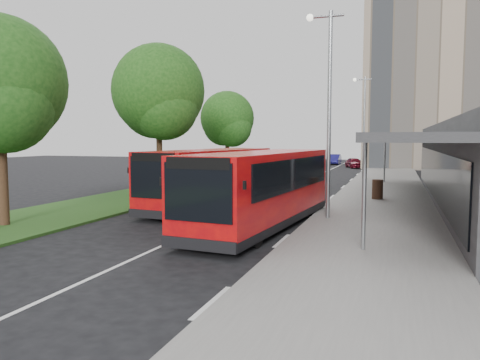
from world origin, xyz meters
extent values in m
plane|color=black|center=(0.00, 0.00, 0.00)|extent=(120.00, 120.00, 0.00)
cube|color=slate|center=(6.00, 20.00, 0.07)|extent=(5.00, 80.00, 0.15)
cube|color=#234D18|center=(-7.00, 20.00, 0.05)|extent=(5.00, 80.00, 0.10)
cube|color=silver|center=(0.00, 15.00, 0.01)|extent=(0.12, 70.00, 0.01)
cube|color=silver|center=(3.30, -8.00, 0.01)|extent=(0.12, 2.00, 0.01)
cube|color=silver|center=(3.30, -2.00, 0.01)|extent=(0.12, 2.00, 0.01)
cube|color=silver|center=(3.30, 4.00, 0.01)|extent=(0.12, 2.00, 0.01)
cube|color=silver|center=(3.30, 10.00, 0.01)|extent=(0.12, 2.00, 0.01)
cube|color=silver|center=(3.30, 16.00, 0.01)|extent=(0.12, 2.00, 0.01)
cube|color=silver|center=(3.30, 22.00, 0.01)|extent=(0.12, 2.00, 0.01)
cube|color=silver|center=(3.30, 28.00, 0.01)|extent=(0.12, 2.00, 0.01)
cube|color=silver|center=(3.30, 34.00, 0.01)|extent=(0.12, 2.00, 0.01)
cube|color=silver|center=(3.30, 40.00, 0.01)|extent=(0.12, 2.00, 0.01)
cube|color=silver|center=(3.30, 46.00, 0.01)|extent=(0.12, 2.00, 0.01)
cube|color=tan|center=(14.00, 42.00, 9.00)|extent=(22.00, 12.00, 18.00)
cube|color=black|center=(8.48, 8.00, 1.60)|extent=(0.06, 24.00, 2.20)
cube|color=#28282A|center=(7.20, 8.00, 3.30)|extent=(2.80, 26.00, 0.25)
cylinder|color=gray|center=(5.90, -3.00, 1.65)|extent=(0.12, 0.12, 3.30)
cylinder|color=gray|center=(5.90, 19.00, 1.65)|extent=(0.12, 0.12, 3.30)
cylinder|color=#372516|center=(-7.00, -3.00, 1.89)|extent=(0.36, 0.36, 3.79)
sphere|color=#174311|center=(-6.40, -3.40, 4.48)|extent=(3.44, 3.44, 3.44)
sphere|color=#174311|center=(-7.50, -2.50, 4.73)|extent=(3.79, 3.79, 3.79)
cylinder|color=#372516|center=(-7.00, 9.00, 2.19)|extent=(0.36, 0.36, 4.39)
sphere|color=#174311|center=(-7.00, 9.00, 6.19)|extent=(5.59, 5.59, 5.59)
sphere|color=#174311|center=(-6.40, 8.60, 5.19)|extent=(3.99, 3.99, 3.99)
sphere|color=#174311|center=(-7.50, 9.50, 5.49)|extent=(4.39, 4.39, 4.39)
cylinder|color=#372516|center=(-7.00, 21.00, 1.79)|extent=(0.36, 0.36, 3.58)
sphere|color=#174311|center=(-7.00, 21.00, 5.05)|extent=(4.56, 4.56, 4.56)
sphere|color=#174311|center=(-6.40, 20.60, 4.23)|extent=(3.26, 3.26, 3.26)
sphere|color=#174311|center=(-7.50, 21.50, 4.48)|extent=(3.58, 3.58, 3.58)
cylinder|color=gray|center=(4.20, 2.00, 4.15)|extent=(0.16, 0.16, 8.00)
cylinder|color=gray|center=(4.00, 2.00, 7.95)|extent=(1.40, 0.10, 0.10)
sphere|color=silver|center=(3.40, 2.00, 7.95)|extent=(0.28, 0.28, 0.28)
cylinder|color=gray|center=(4.20, 22.00, 4.15)|extent=(0.16, 0.16, 8.00)
cylinder|color=gray|center=(4.00, 22.00, 7.95)|extent=(1.40, 0.10, 0.10)
sphere|color=silver|center=(3.40, 22.00, 7.95)|extent=(0.28, 0.28, 0.28)
cube|color=red|center=(2.08, 0.04, 1.56)|extent=(3.22, 9.95, 2.47)
cube|color=black|center=(2.08, 0.04, 0.35)|extent=(3.24, 9.97, 0.28)
cube|color=black|center=(1.63, -4.85, 1.82)|extent=(2.09, 0.24, 1.63)
cube|color=black|center=(2.53, 4.92, 1.96)|extent=(2.04, 0.24, 1.21)
cube|color=black|center=(0.93, 0.42, 2.00)|extent=(0.82, 8.35, 1.12)
cube|color=black|center=(3.28, 0.21, 2.00)|extent=(0.82, 8.35, 1.12)
cube|color=black|center=(1.62, -4.86, 0.37)|extent=(2.33, 0.29, 0.33)
cube|color=black|center=(1.62, -4.86, 2.61)|extent=(1.95, 0.22, 0.33)
cube|color=black|center=(0.35, -4.52, 2.05)|extent=(0.09, 0.09, 0.23)
cube|color=black|center=(2.94, -4.77, 2.05)|extent=(0.09, 0.09, 0.23)
cylinder|color=black|center=(0.81, -3.02, 0.42)|extent=(0.36, 0.86, 0.84)
cylinder|color=black|center=(2.76, -3.21, 0.42)|extent=(0.36, 0.86, 0.84)
cylinder|color=black|center=(1.40, 3.28, 0.42)|extent=(0.36, 0.86, 0.84)
cylinder|color=black|center=(3.35, 3.10, 0.42)|extent=(0.36, 0.86, 0.84)
cube|color=red|center=(-1.61, 4.18, 1.54)|extent=(3.20, 9.85, 2.44)
cube|color=black|center=(-1.61, 4.18, 0.35)|extent=(3.23, 9.87, 0.28)
cube|color=black|center=(-2.07, -0.65, 1.80)|extent=(2.07, 0.25, 1.61)
cube|color=black|center=(-1.15, 9.02, 1.93)|extent=(2.02, 0.24, 1.20)
cube|color=black|center=(-2.75, 4.57, 1.98)|extent=(0.83, 8.26, 1.11)
cube|color=black|center=(-0.42, 4.35, 1.98)|extent=(0.83, 8.26, 1.11)
cube|color=black|center=(-2.07, -0.66, 0.37)|extent=(2.30, 0.30, 0.32)
cube|color=black|center=(-2.07, -0.66, 2.58)|extent=(1.93, 0.22, 0.32)
cube|color=black|center=(-3.34, -0.33, 2.03)|extent=(0.09, 0.09, 0.23)
cube|color=black|center=(-0.77, -0.57, 2.03)|extent=(0.09, 0.09, 0.23)
cylinder|color=black|center=(-2.87, 1.15, 0.41)|extent=(0.35, 0.85, 0.83)
cylinder|color=black|center=(-0.94, 0.97, 0.41)|extent=(0.35, 0.85, 0.83)
cylinder|color=black|center=(-2.28, 7.39, 0.41)|extent=(0.35, 0.85, 0.83)
cylinder|color=black|center=(-0.35, 7.21, 0.41)|extent=(0.35, 0.85, 0.83)
cylinder|color=#392317|center=(5.82, 8.81, 0.66)|extent=(0.66, 0.66, 1.01)
cylinder|color=#FBEC0D|center=(4.52, 19.15, 0.60)|extent=(0.19, 0.19, 0.91)
imported|color=maroon|center=(2.16, 37.84, 0.60)|extent=(2.54, 3.78, 1.19)
imported|color=navy|center=(-0.94, 44.84, 0.66)|extent=(1.41, 4.00, 1.32)
camera|label=1|loc=(6.75, -16.46, 3.26)|focal=35.00mm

